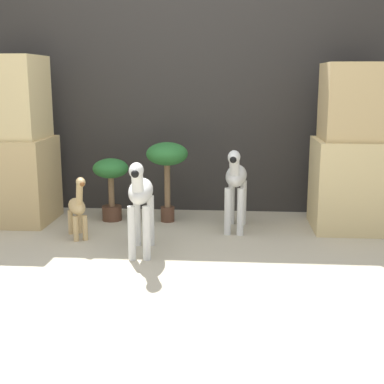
# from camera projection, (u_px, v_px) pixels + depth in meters

# --- Properties ---
(ground_plane) EXTENTS (14.00, 14.00, 0.00)m
(ground_plane) POSITION_uv_depth(u_px,v_px,m) (161.00, 275.00, 3.13)
(ground_plane) COLOR #B2A88E
(wall_back) EXTENTS (6.40, 0.08, 2.20)m
(wall_back) POSITION_uv_depth(u_px,v_px,m) (185.00, 82.00, 4.49)
(wall_back) COLOR #2D2B28
(wall_back) RESTS_ON ground_plane
(rock_pillar_left) EXTENTS (0.63, 0.56, 1.30)m
(rock_pillar_left) POSITION_uv_depth(u_px,v_px,m) (10.00, 146.00, 4.19)
(rock_pillar_left) COLOR tan
(rock_pillar_left) RESTS_ON ground_plane
(rock_pillar_right) EXTENTS (0.63, 0.56, 1.24)m
(rock_pillar_right) POSITION_uv_depth(u_px,v_px,m) (357.00, 154.00, 4.00)
(rock_pillar_right) COLOR #DBC184
(rock_pillar_right) RESTS_ON ground_plane
(zebra_right) EXTENTS (0.19, 0.54, 0.64)m
(zebra_right) POSITION_uv_depth(u_px,v_px,m) (236.00, 180.00, 3.97)
(zebra_right) COLOR silver
(zebra_right) RESTS_ON ground_plane
(zebra_left) EXTENTS (0.18, 0.54, 0.64)m
(zebra_left) POSITION_uv_depth(u_px,v_px,m) (140.00, 197.00, 3.43)
(zebra_left) COLOR silver
(zebra_left) RESTS_ON ground_plane
(giraffe_figurine) EXTENTS (0.25, 0.37, 0.47)m
(giraffe_figurine) POSITION_uv_depth(u_px,v_px,m) (78.00, 207.00, 3.81)
(giraffe_figurine) COLOR tan
(giraffe_figurine) RESTS_ON ground_plane
(potted_palm_front) EXTENTS (0.33, 0.33, 0.64)m
(potted_palm_front) POSITION_uv_depth(u_px,v_px,m) (167.00, 159.00, 4.20)
(potted_palm_front) COLOR #513323
(potted_palm_front) RESTS_ON ground_plane
(potted_palm_back) EXTENTS (0.28, 0.28, 0.51)m
(potted_palm_back) POSITION_uv_depth(u_px,v_px,m) (111.00, 177.00, 4.27)
(potted_palm_back) COLOR #513323
(potted_palm_back) RESTS_ON ground_plane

